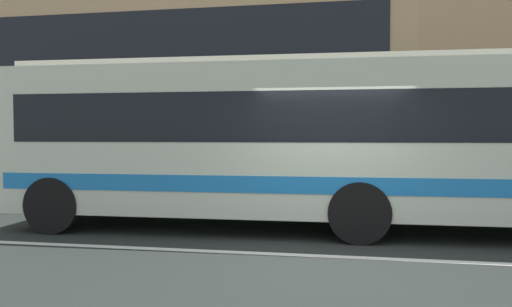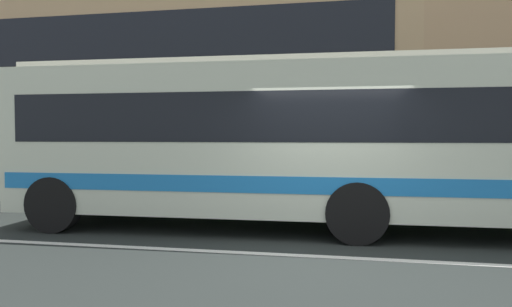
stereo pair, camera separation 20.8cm
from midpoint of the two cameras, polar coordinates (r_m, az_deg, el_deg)
name	(u,v)px [view 1 (the left image)]	position (r m, az deg, el deg)	size (l,w,h in m)	color
ground_plane	(331,257)	(7.13, 8.03, -11.98)	(160.00, 160.00, 0.00)	#242927
lane_centre_line	(331,256)	(7.12, 8.03, -11.95)	(60.00, 0.16, 0.01)	silver
hedge_row_far	(277,182)	(12.52, 1.97, -3.43)	(20.49, 1.10, 1.03)	#274C1E
apartment_block_left	(156,77)	(23.70, -11.98, 8.86)	(22.24, 11.27, 9.01)	tan
transit_bus	(318,137)	(9.00, 6.69, 1.89)	(11.31, 2.86, 3.07)	beige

